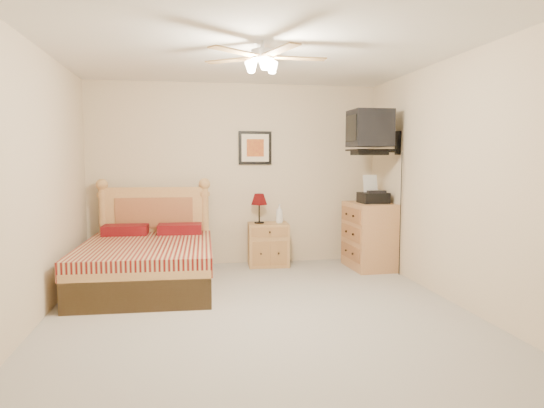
% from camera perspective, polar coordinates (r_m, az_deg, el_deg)
% --- Properties ---
extents(floor, '(4.50, 4.50, 0.00)m').
position_cam_1_polar(floor, '(4.77, -1.45, -12.62)').
color(floor, '#9E988E').
rests_on(floor, ground).
extents(ceiling, '(4.00, 4.50, 0.04)m').
position_cam_1_polar(ceiling, '(4.65, -1.52, 18.10)').
color(ceiling, white).
rests_on(ceiling, ground).
extents(wall_back, '(4.00, 0.04, 2.50)m').
position_cam_1_polar(wall_back, '(6.78, -4.28, 3.47)').
color(wall_back, beige).
rests_on(wall_back, ground).
extents(wall_front, '(4.00, 0.04, 2.50)m').
position_cam_1_polar(wall_front, '(2.35, 6.60, -0.19)').
color(wall_front, beige).
rests_on(wall_front, ground).
extents(wall_left, '(0.04, 4.50, 2.50)m').
position_cam_1_polar(wall_left, '(4.69, -26.46, 2.06)').
color(wall_left, beige).
rests_on(wall_left, ground).
extents(wall_right, '(0.04, 4.50, 2.50)m').
position_cam_1_polar(wall_right, '(5.23, 20.78, 2.56)').
color(wall_right, beige).
rests_on(wall_right, ground).
extents(bed, '(1.49, 1.92, 1.22)m').
position_cam_1_polar(bed, '(5.70, -14.54, -3.54)').
color(bed, tan).
rests_on(bed, ground).
extents(nightstand, '(0.57, 0.44, 0.59)m').
position_cam_1_polar(nightstand, '(6.69, -0.45, -4.78)').
color(nightstand, '#A06E46').
rests_on(nightstand, ground).
extents(table_lamp, '(0.25, 0.25, 0.41)m').
position_cam_1_polar(table_lamp, '(6.63, -1.52, -0.53)').
color(table_lamp, '#53080B').
rests_on(table_lamp, nightstand).
extents(lotion_bottle, '(0.12, 0.12, 0.26)m').
position_cam_1_polar(lotion_bottle, '(6.66, 0.88, -1.13)').
color(lotion_bottle, silver).
rests_on(lotion_bottle, nightstand).
extents(framed_picture, '(0.46, 0.04, 0.46)m').
position_cam_1_polar(framed_picture, '(6.79, -2.01, 6.61)').
color(framed_picture, black).
rests_on(framed_picture, wall_back).
extents(dresser, '(0.54, 0.77, 0.88)m').
position_cam_1_polar(dresser, '(6.65, 11.36, -3.66)').
color(dresser, '#AC7442').
rests_on(dresser, ground).
extents(fax_machine, '(0.35, 0.38, 0.37)m').
position_cam_1_polar(fax_machine, '(6.54, 11.84, 1.72)').
color(fax_machine, black).
rests_on(fax_machine, dresser).
extents(magazine_lower, '(0.23, 0.29, 0.03)m').
position_cam_1_polar(magazine_lower, '(6.83, 9.98, 0.45)').
color(magazine_lower, tan).
rests_on(magazine_lower, dresser).
extents(magazine_upper, '(0.19, 0.25, 0.02)m').
position_cam_1_polar(magazine_upper, '(6.85, 10.21, 0.65)').
color(magazine_upper, gray).
rests_on(magazine_upper, magazine_lower).
extents(wall_tv, '(0.56, 0.46, 0.58)m').
position_cam_1_polar(wall_tv, '(6.32, 12.71, 8.30)').
color(wall_tv, black).
rests_on(wall_tv, wall_right).
extents(ceiling_fan, '(1.14, 1.14, 0.28)m').
position_cam_1_polar(ceiling_fan, '(4.43, -1.12, 16.90)').
color(ceiling_fan, white).
rests_on(ceiling_fan, ceiling).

